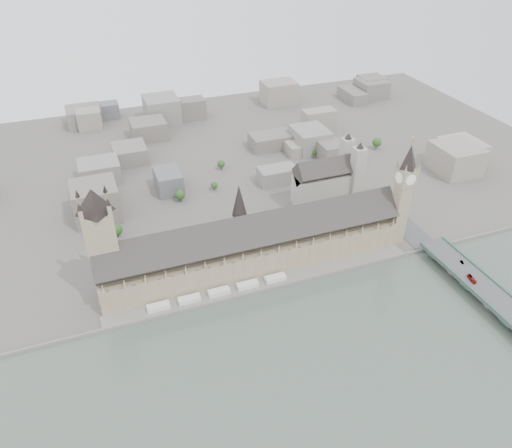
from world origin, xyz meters
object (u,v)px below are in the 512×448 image
object	(u,v)px
red_bus_north	(472,279)
elizabeth_tower	(404,188)
westminster_bridge	(486,295)
palace_of_westminster	(253,245)
victoria_tower	(101,240)
westminster_abbey	(328,181)
car_silver	(462,262)

from	to	relation	value
red_bus_north	elizabeth_tower	bearing A→B (deg)	113.53
westminster_bridge	palace_of_westminster	bearing A→B (deg)	146.51
victoria_tower	elizabeth_tower	bearing A→B (deg)	-3.96
victoria_tower	westminster_abbey	size ratio (longest dim) A/B	1.47
palace_of_westminster	westminster_abbey	xyz separation A→B (m)	(110.92, 75.30, 2.38)
palace_of_westminster	westminster_bridge	distance (m)	195.05
palace_of_westminster	red_bus_north	size ratio (longest dim) A/B	24.91
palace_of_westminster	westminster_abbey	size ratio (longest dim) A/B	3.90
westminster_abbey	car_silver	bearing A→B (deg)	-69.42
elizabeth_tower	red_bus_north	distance (m)	95.45
car_silver	red_bus_north	bearing A→B (deg)	-95.57
car_silver	victoria_tower	bearing A→B (deg)	-179.72
car_silver	palace_of_westminster	bearing A→B (deg)	172.13
palace_of_westminster	elizabeth_tower	bearing A→B (deg)	-4.85
palace_of_westminster	westminster_abbey	bearing A→B (deg)	34.17
elizabeth_tower	westminster_bridge	xyz separation A→B (m)	(24.00, -95.50, -52.96)
elizabeth_tower	red_bus_north	world-z (taller)	elizabeth_tower
palace_of_westminster	car_silver	distance (m)	180.89
car_silver	westminster_bridge	bearing A→B (deg)	-80.85
red_bus_north	car_silver	xyz separation A→B (m)	(8.28, 21.68, -0.75)
palace_of_westminster	elizabeth_tower	world-z (taller)	elizabeth_tower
red_bus_north	victoria_tower	bearing A→B (deg)	170.41
westminster_bridge	car_silver	xyz separation A→B (m)	(3.91, 36.09, 5.86)
victoria_tower	car_silver	xyz separation A→B (m)	(287.91, -77.41, -44.22)
palace_of_westminster	westminster_bridge	xyz separation A→B (m)	(162.00, -107.20, -17.58)
palace_of_westminster	victoria_tower	distance (m)	126.41
victoria_tower	westminster_abbey	bearing A→B (deg)	16.50
elizabeth_tower	palace_of_westminster	bearing A→B (deg)	175.15
red_bus_north	car_silver	size ratio (longest dim) A/B	2.38
elizabeth_tower	red_bus_north	xyz separation A→B (m)	(19.63, -81.09, -46.36)
westminster_abbey	car_silver	distance (m)	157.03
palace_of_westminster	westminster_bridge	size ratio (longest dim) A/B	0.82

